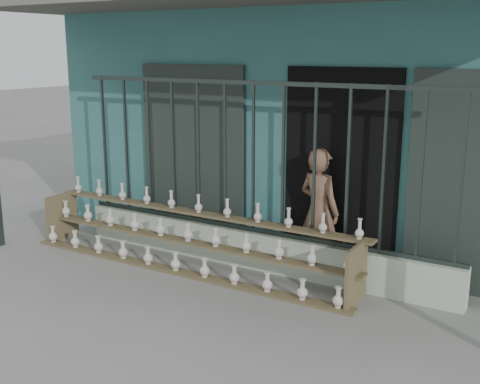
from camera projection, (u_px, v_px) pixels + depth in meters
The scene contains 6 objects.
ground at pixel (191, 304), 6.28m from camera, with size 60.00×60.00×0.00m, color slate.
workshop_building at pixel (346, 113), 9.42m from camera, with size 7.40×6.60×3.21m.
parapet_wall at pixel (253, 249), 7.31m from camera, with size 5.00×0.20×0.45m, color #B1C5A9.
security_fence at pixel (253, 158), 7.05m from camera, with size 5.00×0.04×1.80m.
shelf_rack at pixel (187, 239), 7.28m from camera, with size 4.50×0.68×0.85m.
elderly_woman at pixel (319, 211), 7.04m from camera, with size 0.54×0.36×1.49m, color brown.
Camera 1 is at (3.45, -4.73, 2.60)m, focal length 45.00 mm.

